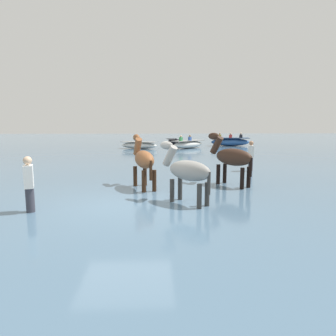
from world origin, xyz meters
name	(u,v)px	position (x,y,z in m)	size (l,w,h in m)	color
ground_plane	(126,214)	(0.00, 0.00, 0.00)	(120.00, 120.00, 0.00)	#84755B
water_surface	(142,162)	(0.00, 10.00, 0.14)	(90.00, 90.00, 0.29)	slate
horse_lead_grey	(187,172)	(1.62, 0.00, 1.13)	(1.42, 1.49, 1.91)	gray
horse_trailing_dark_bay	(232,158)	(3.37, 2.25, 1.22)	(1.41, 1.71, 2.06)	#382319
horse_flank_chestnut	(143,161)	(0.41, 1.95, 1.20)	(0.92, 1.85, 2.02)	brown
boat_distant_east	(230,142)	(7.84, 20.27, 0.68)	(3.62, 1.64, 1.24)	#28518E
boat_near_port	(188,144)	(3.65, 17.93, 0.62)	(3.26, 3.14, 1.14)	silver
boat_near_starboard	(139,145)	(-0.51, 17.53, 0.58)	(3.25, 1.94, 0.59)	silver
boat_mid_channel	(173,142)	(2.62, 22.60, 0.55)	(1.29, 2.93, 0.67)	black
person_wading_mid	(251,158)	(5.03, 5.35, 0.87)	(0.24, 0.34, 1.63)	#383842
person_onlooker_left	(29,188)	(-2.20, -0.64, 0.87)	(0.29, 0.37, 1.63)	#383842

